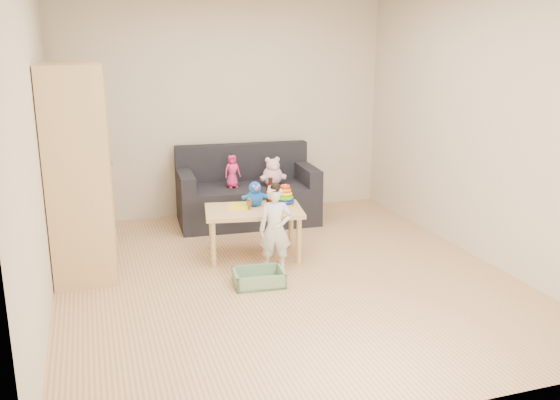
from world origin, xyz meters
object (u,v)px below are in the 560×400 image
object	(u,v)px
sofa	(248,204)
play_table	(254,233)
wardrobe	(78,170)
toddler	(275,231)

from	to	relation	value
sofa	play_table	bearing A→B (deg)	-98.56
wardrobe	toddler	distance (m)	1.88
wardrobe	play_table	distance (m)	1.76
sofa	play_table	xyz separation A→B (m)	(-0.24, -1.16, 0.02)
wardrobe	sofa	distance (m)	2.21
wardrobe	toddler	size ratio (longest dim) A/B	2.34
wardrobe	play_table	bearing A→B (deg)	-6.53
wardrobe	toddler	xyz separation A→B (m)	(1.68, -0.64, -0.55)
wardrobe	sofa	bearing A→B (deg)	27.75
play_table	toddler	xyz separation A→B (m)	(0.08, -0.46, 0.16)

